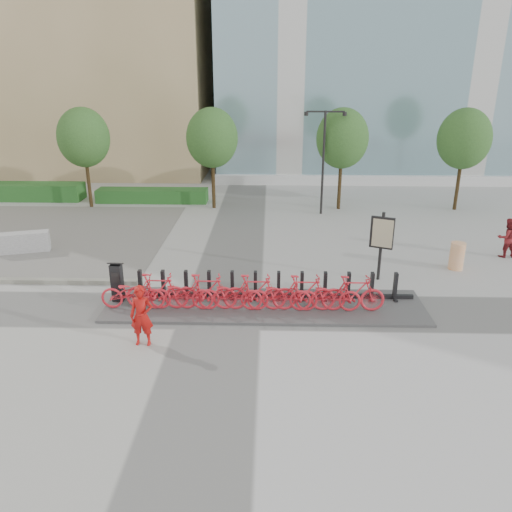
{
  "coord_description": "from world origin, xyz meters",
  "views": [
    {
      "loc": [
        1.42,
        -13.36,
        6.7
      ],
      "look_at": [
        1.0,
        1.5,
        1.2
      ],
      "focal_mm": 35.0,
      "sensor_mm": 36.0,
      "label": 1
    }
  ],
  "objects_px": {
    "bike_0": "(133,293)",
    "worker_red": "(142,316)",
    "map_sign": "(382,236)",
    "pedestrian": "(507,238)",
    "kiosk": "(117,282)",
    "construction_barrel": "(457,256)",
    "jersey_barrier": "(22,242)"
  },
  "relations": [
    {
      "from": "bike_0",
      "to": "map_sign",
      "type": "height_order",
      "value": "map_sign"
    },
    {
      "from": "construction_barrel",
      "to": "map_sign",
      "type": "height_order",
      "value": "map_sign"
    },
    {
      "from": "bike_0",
      "to": "worker_red",
      "type": "height_order",
      "value": "worker_red"
    },
    {
      "from": "kiosk",
      "to": "construction_barrel",
      "type": "relative_size",
      "value": 1.3
    },
    {
      "from": "pedestrian",
      "to": "jersey_barrier",
      "type": "bearing_deg",
      "value": -7.88
    },
    {
      "from": "kiosk",
      "to": "map_sign",
      "type": "distance_m",
      "value": 8.67
    },
    {
      "from": "jersey_barrier",
      "to": "kiosk",
      "type": "bearing_deg",
      "value": -58.73
    },
    {
      "from": "pedestrian",
      "to": "jersey_barrier",
      "type": "distance_m",
      "value": 18.81
    },
    {
      "from": "kiosk",
      "to": "map_sign",
      "type": "height_order",
      "value": "map_sign"
    },
    {
      "from": "pedestrian",
      "to": "map_sign",
      "type": "bearing_deg",
      "value": 16.56
    },
    {
      "from": "kiosk",
      "to": "pedestrian",
      "type": "xyz_separation_m",
      "value": [
        13.69,
        4.49,
        0.06
      ]
    },
    {
      "from": "bike_0",
      "to": "map_sign",
      "type": "distance_m",
      "value": 8.25
    },
    {
      "from": "kiosk",
      "to": "worker_red",
      "type": "relative_size",
      "value": 0.79
    },
    {
      "from": "bike_0",
      "to": "worker_red",
      "type": "distance_m",
      "value": 2.09
    },
    {
      "from": "worker_red",
      "to": "pedestrian",
      "type": "height_order",
      "value": "worker_red"
    },
    {
      "from": "worker_red",
      "to": "jersey_barrier",
      "type": "distance_m",
      "value": 9.52
    },
    {
      "from": "bike_0",
      "to": "map_sign",
      "type": "bearing_deg",
      "value": -71.48
    },
    {
      "from": "bike_0",
      "to": "construction_barrel",
      "type": "xyz_separation_m",
      "value": [
        10.76,
        3.65,
        -0.08
      ]
    },
    {
      "from": "pedestrian",
      "to": "map_sign",
      "type": "xyz_separation_m",
      "value": [
        -5.31,
        -2.41,
        0.81
      ]
    },
    {
      "from": "bike_0",
      "to": "jersey_barrier",
      "type": "relative_size",
      "value": 0.94
    },
    {
      "from": "construction_barrel",
      "to": "jersey_barrier",
      "type": "distance_m",
      "value": 16.54
    },
    {
      "from": "worker_red",
      "to": "construction_barrel",
      "type": "bearing_deg",
      "value": 28.42
    },
    {
      "from": "construction_barrel",
      "to": "jersey_barrier",
      "type": "xyz_separation_m",
      "value": [
        -16.49,
        1.37,
        -0.11
      ]
    },
    {
      "from": "kiosk",
      "to": "worker_red",
      "type": "distance_m",
      "value": 2.81
    },
    {
      "from": "kiosk",
      "to": "map_sign",
      "type": "relative_size",
      "value": 0.54
    },
    {
      "from": "bike_0",
      "to": "pedestrian",
      "type": "xyz_separation_m",
      "value": [
        13.08,
        5.01,
        0.19
      ]
    },
    {
      "from": "construction_barrel",
      "to": "bike_0",
      "type": "bearing_deg",
      "value": -161.25
    },
    {
      "from": "map_sign",
      "to": "pedestrian",
      "type": "bearing_deg",
      "value": 48.01
    },
    {
      "from": "kiosk",
      "to": "construction_barrel",
      "type": "bearing_deg",
      "value": 18.09
    },
    {
      "from": "bike_0",
      "to": "pedestrian",
      "type": "relative_size",
      "value": 1.24
    },
    {
      "from": "kiosk",
      "to": "worker_red",
      "type": "xyz_separation_m",
      "value": [
        1.36,
        -2.46,
        0.12
      ]
    },
    {
      "from": "pedestrian",
      "to": "construction_barrel",
      "type": "bearing_deg",
      "value": 22.52
    }
  ]
}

